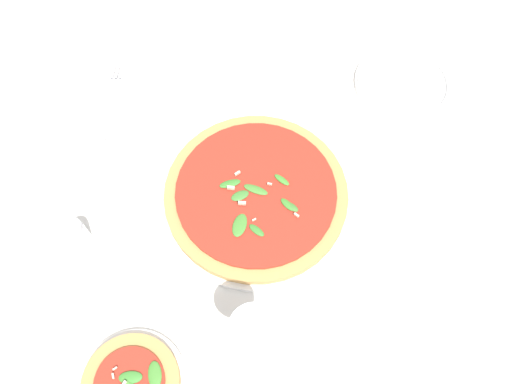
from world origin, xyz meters
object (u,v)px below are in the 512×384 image
(wine_glass, at_px, (254,336))
(shaker_pepper, at_px, (79,233))
(side_plate_white, at_px, (403,83))
(pizza_personal_side, at_px, (132,384))
(pizza_arugula_main, at_px, (256,195))
(fork, at_px, (111,103))

(wine_glass, relative_size, shaker_pepper, 2.66)
(side_plate_white, bearing_deg, wine_glass, 144.35)
(shaker_pepper, bearing_deg, pizza_personal_side, -160.26)
(pizza_arugula_main, bearing_deg, side_plate_white, -54.84)
(side_plate_white, bearing_deg, fork, 89.22)
(pizza_arugula_main, height_order, side_plate_white, pizza_arugula_main)
(pizza_arugula_main, relative_size, shaker_pepper, 5.47)
(pizza_arugula_main, distance_m, pizza_personal_side, 0.39)
(fork, bearing_deg, wine_glass, -145.39)
(fork, height_order, side_plate_white, side_plate_white)
(wine_glass, xyz_separation_m, fork, (0.53, 0.25, -0.11))
(pizza_personal_side, bearing_deg, shaker_pepper, 19.74)
(shaker_pepper, bearing_deg, side_plate_white, -66.34)
(wine_glass, bearing_deg, pizza_arugula_main, -6.17)
(pizza_personal_side, bearing_deg, fork, 5.39)
(wine_glass, bearing_deg, shaker_pepper, 52.45)
(pizza_arugula_main, distance_m, wine_glass, 0.30)
(pizza_personal_side, xyz_separation_m, side_plate_white, (0.56, -0.57, -0.01))
(fork, relative_size, shaker_pepper, 2.96)
(pizza_arugula_main, relative_size, wine_glass, 2.05)
(wine_glass, relative_size, fork, 0.90)
(wine_glass, distance_m, fork, 0.60)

